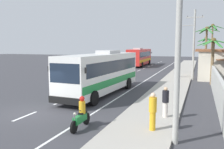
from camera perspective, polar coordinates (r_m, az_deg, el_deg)
The scene contains 16 objects.
ground_plane at distance 15.39m, azimuth -18.26°, elevation -8.71°, with size 160.00×160.00×0.00m, color #3A3A3F.
sidewalk_kerb at distance 22.03m, azimuth 13.41°, elevation -3.68°, with size 3.20×90.00×0.14m, color #A8A399.
lane_markings at distance 27.65m, azimuth 5.01°, elevation -1.51°, with size 3.58×71.28×0.01m.
boundary_wall at distance 25.72m, azimuth 23.02°, elevation -0.42°, with size 0.24×60.00×2.02m, color #B2B2AD.
coach_bus_foreground at distance 19.86m, azimuth -2.44°, elevation 0.69°, with size 3.29×10.93×3.65m.
coach_bus_far_lane at distance 47.83m, azimuth 6.62°, elevation 4.29°, with size 3.02×11.23×3.61m.
motorcycle_beside_bus at distance 11.96m, azimuth -7.43°, elevation -9.69°, with size 0.56×1.96×1.59m.
pedestrian_near_kerb at distance 13.46m, azimuth 12.69°, elevation -6.30°, with size 0.36×0.36×1.68m.
pedestrian_midwalk at distance 30.96m, azimuth 15.74°, elevation 1.03°, with size 0.36×0.36×1.66m.
pedestrian_far_walk at distance 11.29m, azimuth 9.73°, elevation -8.52°, with size 0.36×0.36×1.78m.
utility_pole_nearest at distance 9.85m, azimuth 15.61°, elevation 8.19°, with size 2.34×0.24×8.23m.
utility_pole_mid at distance 29.75m, azimuth 18.88°, elevation 7.27°, with size 3.04×0.24×8.22m.
palm_nearest at distance 37.29m, azimuth 21.68°, elevation 7.81°, with size 3.58×3.05×6.78m.
palm_second at distance 26.71m, azimuth 23.00°, elevation 5.25°, with size 3.28×2.97×4.87m.
palm_third at distance 43.08m, azimuth 22.90°, elevation 8.44°, with size 3.50×3.38×7.62m.
palm_fourth at distance 48.18m, azimuth 21.51°, elevation 6.88°, with size 3.26×3.18×5.69m.
Camera 1 is at (9.38, -11.51, 4.07)m, focal length 38.15 mm.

